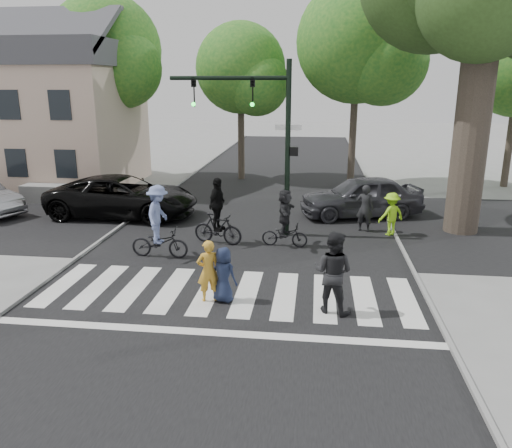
{
  "coord_description": "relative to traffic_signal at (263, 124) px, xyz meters",
  "views": [
    {
      "loc": [
        2.17,
        -10.81,
        5.25
      ],
      "look_at": [
        0.5,
        3.0,
        1.3
      ],
      "focal_mm": 35.0,
      "sensor_mm": 36.0,
      "label": 1
    }
  ],
  "objects": [
    {
      "name": "ground",
      "position": [
        -0.35,
        -6.2,
        -3.9
      ],
      "size": [
        120.0,
        120.0,
        0.0
      ],
      "primitive_type": "plane",
      "color": "gray",
      "rests_on": "ground"
    },
    {
      "name": "road_stem",
      "position": [
        -0.35,
        -1.2,
        -3.9
      ],
      "size": [
        10.0,
        70.0,
        0.01
      ],
      "primitive_type": "cube",
      "color": "black",
      "rests_on": "ground"
    },
    {
      "name": "road_cross",
      "position": [
        -0.35,
        1.8,
        -3.89
      ],
      "size": [
        70.0,
        10.0,
        0.01
      ],
      "primitive_type": "cube",
      "color": "black",
      "rests_on": "ground"
    },
    {
      "name": "curb_left",
      "position": [
        -5.4,
        -1.2,
        -3.85
      ],
      "size": [
        0.1,
        70.0,
        0.1
      ],
      "primitive_type": "cube",
      "color": "gray",
      "rests_on": "ground"
    },
    {
      "name": "curb_right",
      "position": [
        4.7,
        -1.2,
        -3.85
      ],
      "size": [
        0.1,
        70.0,
        0.1
      ],
      "primitive_type": "cube",
      "color": "gray",
      "rests_on": "ground"
    },
    {
      "name": "crosswalk",
      "position": [
        -0.35,
        -5.54,
        -3.89
      ],
      "size": [
        10.0,
        3.85,
        0.01
      ],
      "color": "silver",
      "rests_on": "ground"
    },
    {
      "name": "traffic_signal",
      "position": [
        0.0,
        0.0,
        0.0
      ],
      "size": [
        4.45,
        0.29,
        6.0
      ],
      "color": "black",
      "rests_on": "ground"
    },
    {
      "name": "bg_tree_0",
      "position": [
        -14.09,
        9.8,
        2.24
      ],
      "size": [
        5.46,
        5.2,
        8.97
      ],
      "color": "brown",
      "rests_on": "ground"
    },
    {
      "name": "bg_tree_1",
      "position": [
        -9.06,
        9.28,
        2.75
      ],
      "size": [
        6.09,
        5.8,
        9.8
      ],
      "color": "brown",
      "rests_on": "ground"
    },
    {
      "name": "bg_tree_2",
      "position": [
        -2.11,
        10.42,
        1.88
      ],
      "size": [
        5.04,
        4.8,
        8.4
      ],
      "color": "brown",
      "rests_on": "ground"
    },
    {
      "name": "bg_tree_3",
      "position": [
        3.95,
        9.07,
        3.04
      ],
      "size": [
        6.3,
        6.0,
        10.2
      ],
      "color": "brown",
      "rests_on": "ground"
    },
    {
      "name": "house",
      "position": [
        -11.85,
        7.78,
        -0.1
      ],
      "size": [
        8.4,
        8.1,
        8.82
      ],
      "color": "beige",
      "rests_on": "ground"
    },
    {
      "name": "pedestrian_woman",
      "position": [
        -0.73,
        -5.75,
        -3.11
      ],
      "size": [
        0.68,
        0.58,
        1.58
      ],
      "primitive_type": "imported",
      "rotation": [
        0.0,
        0.0,
        3.56
      ],
      "color": "gold",
      "rests_on": "ground"
    },
    {
      "name": "pedestrian_child",
      "position": [
        -0.35,
        -5.74,
        -3.2
      ],
      "size": [
        0.81,
        0.68,
        1.41
      ],
      "primitive_type": "imported",
      "rotation": [
        0.0,
        0.0,
        2.73
      ],
      "color": "#1A233D",
      "rests_on": "ground"
    },
    {
      "name": "pedestrian_adult",
      "position": [
        2.3,
        -6.0,
        -2.91
      ],
      "size": [
        1.18,
        1.07,
        1.99
      ],
      "primitive_type": "imported",
      "rotation": [
        0.0,
        0.0,
        2.75
      ],
      "color": "black",
      "rests_on": "ground"
    },
    {
      "name": "cyclist_left",
      "position": [
        -2.92,
        -2.77,
        -2.91
      ],
      "size": [
        1.82,
        1.2,
        2.28
      ],
      "color": "black",
      "rests_on": "ground"
    },
    {
      "name": "cyclist_mid",
      "position": [
        -1.39,
        -1.21,
        -2.97
      ],
      "size": [
        1.79,
        1.12,
        2.26
      ],
      "color": "black",
      "rests_on": "ground"
    },
    {
      "name": "cyclist_right",
      "position": [
        0.86,
        -1.23,
        -3.04
      ],
      "size": [
        1.56,
        1.45,
        1.93
      ],
      "color": "black",
      "rests_on": "ground"
    },
    {
      "name": "car_suv",
      "position": [
        -5.87,
        1.83,
        -3.07
      ],
      "size": [
        6.04,
        2.92,
        1.66
      ],
      "primitive_type": "imported",
      "rotation": [
        0.0,
        0.0,
        1.54
      ],
      "color": "black",
      "rests_on": "ground"
    },
    {
      "name": "car_grey",
      "position": [
        3.66,
        3.01,
        -3.07
      ],
      "size": [
        5.23,
        3.22,
        1.66
      ],
      "primitive_type": "imported",
      "rotation": [
        0.0,
        0.0,
        -1.3
      ],
      "color": "#39393F",
      "rests_on": "ground"
    },
    {
      "name": "bystander_hivis",
      "position": [
        4.52,
        0.51,
        -3.13
      ],
      "size": [
        1.15,
        0.98,
        1.54
      ],
      "primitive_type": "imported",
      "rotation": [
        0.0,
        0.0,
        3.65
      ],
      "color": "#94E319",
      "rests_on": "ground"
    },
    {
      "name": "bystander_dark",
      "position": [
        3.63,
        0.88,
        -3.03
      ],
      "size": [
        0.72,
        0.58,
        1.73
      ],
      "primitive_type": "imported",
      "rotation": [
        0.0,
        0.0,
        2.86
      ],
      "color": "black",
      "rests_on": "ground"
    }
  ]
}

